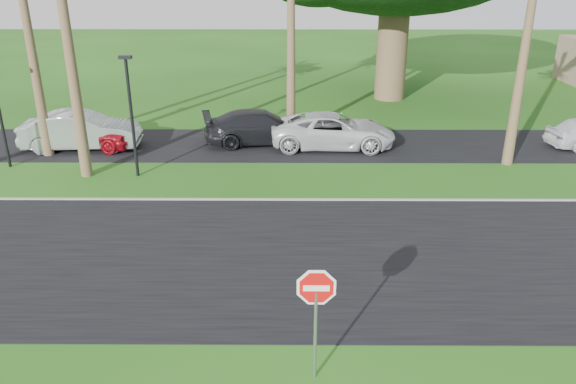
% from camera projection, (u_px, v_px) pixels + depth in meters
% --- Properties ---
extents(ground, '(120.00, 120.00, 0.00)m').
position_uv_depth(ground, '(290.00, 295.00, 14.13)').
color(ground, '#1C4812').
rests_on(ground, ground).
extents(road, '(120.00, 8.00, 0.02)m').
position_uv_depth(road, '(290.00, 256.00, 15.98)').
color(road, black).
rests_on(road, ground).
extents(parking_strip, '(120.00, 5.00, 0.02)m').
position_uv_depth(parking_strip, '(291.00, 145.00, 25.69)').
color(parking_strip, black).
rests_on(parking_strip, ground).
extents(curb, '(120.00, 0.12, 0.06)m').
position_uv_depth(curb, '(291.00, 200.00, 19.72)').
color(curb, gray).
rests_on(curb, ground).
extents(stop_sign_near, '(1.05, 0.07, 2.62)m').
position_uv_depth(stop_sign_near, '(316.00, 302.00, 10.68)').
color(stop_sign_near, gray).
rests_on(stop_sign_near, ground).
extents(streetlight_right, '(0.45, 0.25, 4.64)m').
position_uv_depth(streetlight_right, '(131.00, 109.00, 21.02)').
color(streetlight_right, black).
rests_on(streetlight_right, ground).
extents(car_silver, '(5.22, 2.18, 1.68)m').
position_uv_depth(car_silver, '(81.00, 131.00, 24.81)').
color(car_silver, '#AFB3B7').
rests_on(car_silver, ground).
extents(car_red, '(5.15, 2.90, 1.65)m').
position_uv_depth(car_red, '(85.00, 129.00, 25.13)').
color(car_red, maroon).
rests_on(car_red, ground).
extents(car_dark, '(5.53, 3.11, 1.51)m').
position_uv_depth(car_dark, '(261.00, 127.00, 25.68)').
color(car_dark, black).
rests_on(car_dark, ground).
extents(car_minivan, '(5.56, 2.65, 1.53)m').
position_uv_depth(car_minivan, '(333.00, 131.00, 25.08)').
color(car_minivan, silver).
rests_on(car_minivan, ground).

